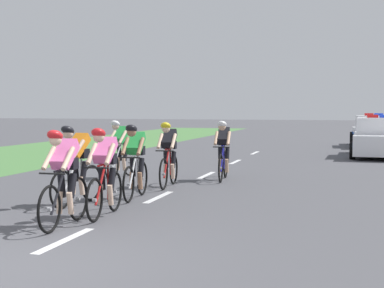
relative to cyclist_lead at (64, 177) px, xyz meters
name	(u,v)px	position (x,y,z in m)	size (l,w,h in m)	color
ground_plane	(9,266)	(0.45, -2.17, -0.79)	(160.00, 160.00, 0.00)	#4C4C51
grass_verge	(23,155)	(-8.26, 11.83, -0.78)	(7.00, 60.00, 0.01)	#4C7F42
lane_markings_centre	(186,185)	(0.45, 5.19, -0.78)	(0.14, 21.60, 0.01)	white
cyclist_lead	(64,177)	(0.00, 0.00, 0.00)	(0.43, 1.72, 1.56)	black
cyclist_second	(104,171)	(0.26, 0.94, 0.00)	(0.44, 1.72, 1.56)	black
cyclist_third	(76,164)	(-0.74, 1.85, 0.00)	(0.45, 1.72, 1.56)	black
cyclist_fourth	(135,161)	(0.07, 2.85, 0.00)	(0.44, 1.72, 1.56)	black
cyclist_fifth	(169,154)	(0.18, 4.67, 0.00)	(0.44, 1.72, 1.56)	black
cyclist_sixth	(223,150)	(1.13, 6.26, 0.00)	(0.45, 1.72, 1.56)	black
cyclist_seventh	(120,148)	(-1.59, 5.99, 0.00)	(0.45, 1.72, 1.56)	black
police_car_nearest	(378,139)	(5.25, 14.62, -0.11)	(2.08, 4.44, 1.59)	white
police_car_second	(373,132)	(5.25, 20.42, -0.11)	(2.16, 4.48, 1.59)	white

